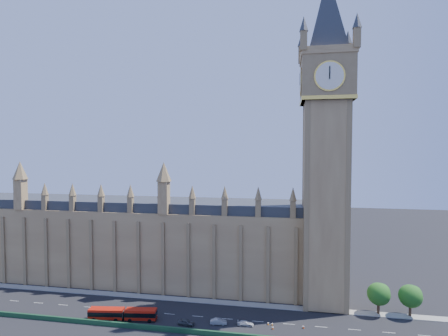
% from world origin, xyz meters
% --- Properties ---
extents(ground, '(400.00, 400.00, 0.00)m').
position_xyz_m(ground, '(0.00, 0.00, 0.00)').
color(ground, black).
rests_on(ground, ground).
extents(palace_westminster, '(120.00, 20.00, 28.00)m').
position_xyz_m(palace_westminster, '(-25.00, 22.00, 13.86)').
color(palace_westminster, olive).
rests_on(palace_westminster, ground).
extents(elizabeth_tower, '(20.59, 20.59, 105.00)m').
position_xyz_m(elizabeth_tower, '(38.00, 13.99, 54.56)').
color(elizabeth_tower, olive).
rests_on(elizabeth_tower, ground).
extents(bridge_parapet, '(160.00, 0.60, 1.20)m').
position_xyz_m(bridge_parapet, '(0.00, -9.00, 0.60)').
color(bridge_parapet, '#1E4C2D').
rests_on(bridge_parapet, ground).
extents(kerb_north, '(160.00, 3.00, 0.16)m').
position_xyz_m(kerb_north, '(0.00, 9.50, 0.08)').
color(kerb_north, gray).
rests_on(kerb_north, ground).
extents(tree_east_near, '(6.00, 6.00, 8.50)m').
position_xyz_m(tree_east_near, '(52.22, 10.08, 5.64)').
color(tree_east_near, '#382619').
rests_on(tree_east_near, ground).
extents(tree_east_far, '(6.00, 6.00, 8.50)m').
position_xyz_m(tree_east_far, '(60.22, 10.08, 5.64)').
color(tree_east_far, '#382619').
rests_on(tree_east_far, ground).
extents(red_bus, '(17.94, 4.88, 3.02)m').
position_xyz_m(red_bus, '(-14.91, -5.44, 1.59)').
color(red_bus, '#B5180C').
rests_on(red_bus, ground).
extents(car_grey, '(4.33, 2.14, 1.42)m').
position_xyz_m(car_grey, '(2.23, -5.14, 0.71)').
color(car_grey, '#404347').
rests_on(car_grey, ground).
extents(car_silver, '(4.37, 1.96, 1.39)m').
position_xyz_m(car_silver, '(10.25, -3.23, 0.70)').
color(car_silver, '#93969A').
rests_on(car_silver, ground).
extents(car_white, '(4.24, 2.02, 1.19)m').
position_xyz_m(car_white, '(17.14, -2.76, 0.60)').
color(car_white, silver).
rests_on(car_white, ground).
extents(cone_a, '(0.59, 0.59, 0.77)m').
position_xyz_m(cone_a, '(31.55, -1.55, 0.38)').
color(cone_a, black).
rests_on(cone_a, ground).
extents(cone_b, '(0.49, 0.49, 0.66)m').
position_xyz_m(cone_b, '(23.78, -1.35, 0.33)').
color(cone_b, black).
rests_on(cone_b, ground).
extents(cone_c, '(0.51, 0.51, 0.70)m').
position_xyz_m(cone_c, '(22.79, -1.29, 0.35)').
color(cone_c, black).
rests_on(cone_c, ground).
extents(cone_d, '(0.58, 0.58, 0.78)m').
position_xyz_m(cone_d, '(24.01, -3.34, 0.39)').
color(cone_d, black).
rests_on(cone_d, ground).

